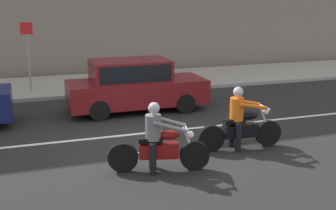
{
  "coord_description": "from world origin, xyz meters",
  "views": [
    {
      "loc": [
        -2.9,
        -10.13,
        3.71
      ],
      "look_at": [
        0.49,
        -0.15,
        1.04
      ],
      "focal_mm": 45.82,
      "sensor_mm": 36.0,
      "label": 1
    }
  ],
  "objects": [
    {
      "name": "parked_sedan_maroon",
      "position": [
        0.51,
        3.36,
        0.88
      ],
      "size": [
        4.54,
        1.82,
        1.72
      ],
      "color": "maroon",
      "rests_on": "ground_plane"
    },
    {
      "name": "ground_plane",
      "position": [
        0.0,
        0.0,
        0.0
      ],
      "size": [
        80.0,
        80.0,
        0.0
      ],
      "primitive_type": "plane",
      "color": "black"
    },
    {
      "name": "lane_marking_stripe",
      "position": [
        0.46,
        0.9,
        0.0
      ],
      "size": [
        18.0,
        0.14,
        0.01
      ],
      "primitive_type": "cube",
      "color": "silver",
      "rests_on": "ground_plane"
    },
    {
      "name": "motorcycle_with_rider_gray",
      "position": [
        -0.27,
        -1.75,
        0.63
      ],
      "size": [
        2.18,
        0.84,
        1.55
      ],
      "color": "black",
      "rests_on": "ground_plane"
    },
    {
      "name": "motorcycle_with_rider_orange_stripe",
      "position": [
        2.07,
        -1.07,
        0.65
      ],
      "size": [
        2.22,
        0.7,
        1.59
      ],
      "color": "black",
      "rests_on": "ground_plane"
    },
    {
      "name": "street_sign_post",
      "position": [
        -2.71,
        6.82,
        1.76
      ],
      "size": [
        0.44,
        0.08,
        2.68
      ],
      "color": "gray",
      "rests_on": "sidewalk_slab"
    },
    {
      "name": "sidewalk_slab",
      "position": [
        0.0,
        8.0,
        0.07
      ],
      "size": [
        40.0,
        4.4,
        0.14
      ],
      "primitive_type": "cube",
      "color": "#99968E",
      "rests_on": "ground_plane"
    }
  ]
}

